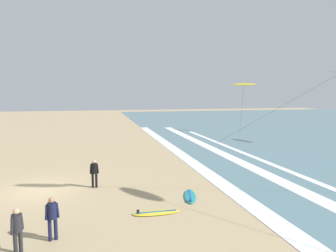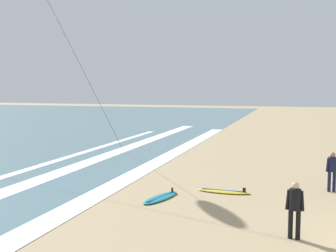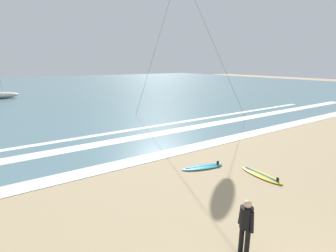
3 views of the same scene
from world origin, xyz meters
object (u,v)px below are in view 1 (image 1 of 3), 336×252
(surfer_mid_group, at_px, (17,227))
(surfboard_left_pile, at_px, (190,196))
(surfboard_foreground_flat, at_px, (156,213))
(surfer_left_near, at_px, (52,215))
(surfer_right_near, at_px, (94,171))
(kite_yellow_high_left, at_px, (244,84))

(surfer_mid_group, relative_size, surfboard_left_pile, 0.73)
(surfer_mid_group, relative_size, surfboard_foreground_flat, 0.76)
(surfer_mid_group, height_order, surfer_left_near, same)
(surfer_right_near, distance_m, kite_yellow_high_left, 28.29)
(surfer_mid_group, bearing_deg, surfer_right_near, 160.07)
(surfboard_left_pile, bearing_deg, surfer_right_near, -119.72)
(surfer_mid_group, bearing_deg, kite_yellow_high_left, 139.75)
(surfer_right_near, bearing_deg, surfer_mid_group, -19.93)
(surfboard_foreground_flat, relative_size, kite_yellow_high_left, 0.31)
(surfer_right_near, bearing_deg, surfboard_left_pile, 60.28)
(surfer_left_near, distance_m, kite_yellow_high_left, 33.40)
(surfer_right_near, xyz_separation_m, surfboard_foreground_flat, (4.36, 2.69, -0.91))
(surfer_left_near, relative_size, kite_yellow_high_left, 0.23)
(surfboard_left_pile, distance_m, kite_yellow_high_left, 27.56)
(surfboard_foreground_flat, bearing_deg, surfboard_left_pile, 127.82)
(surfer_mid_group, distance_m, surfboard_left_pile, 8.16)
(surfer_left_near, bearing_deg, kite_yellow_high_left, 140.15)
(surfboard_foreground_flat, bearing_deg, surfer_left_near, -71.15)
(surfer_right_near, distance_m, surfboard_left_pile, 5.58)
(surfer_right_near, relative_size, surfboard_left_pile, 0.73)
(surfboard_foreground_flat, bearing_deg, kite_yellow_high_left, 144.55)
(surfer_right_near, bearing_deg, kite_yellow_high_left, 134.75)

